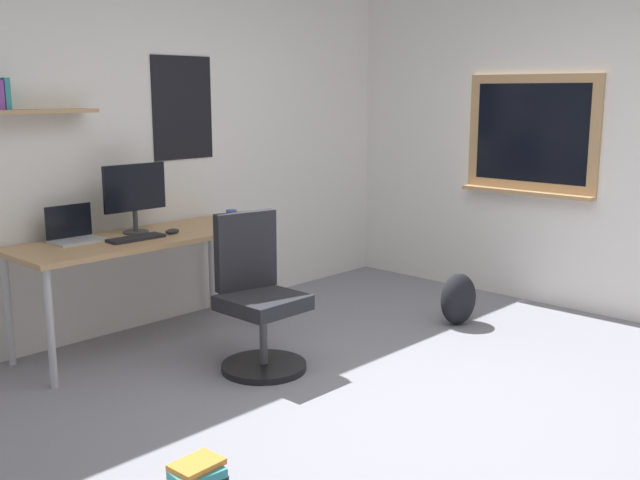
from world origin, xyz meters
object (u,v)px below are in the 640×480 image
at_px(desk, 141,246).
at_px(computer_mouse, 172,231).
at_px(book_stack_on_floor, 196,478).
at_px(coffee_mug, 231,216).
at_px(keyboard, 136,238).
at_px(backpack, 458,299).
at_px(monitor_primary, 135,193).
at_px(laptop, 74,233).
at_px(office_chair, 258,303).

xyz_separation_m(desk, computer_mouse, (0.20, -0.08, 0.08)).
bearing_deg(book_stack_on_floor, coffee_mug, 46.08).
xyz_separation_m(keyboard, computer_mouse, (0.28, -0.00, 0.01)).
bearing_deg(backpack, book_stack_on_floor, -169.94).
bearing_deg(coffee_mug, computer_mouse, -174.85).
xyz_separation_m(computer_mouse, book_stack_on_floor, (-1.13, -1.70, -0.69)).
relative_size(keyboard, backpack, 0.99).
distance_m(backpack, book_stack_on_floor, 2.79).
bearing_deg(coffee_mug, desk, 177.57).
bearing_deg(backpack, monitor_primary, 141.75).
bearing_deg(backpack, laptop, 146.66).
bearing_deg(coffee_mug, office_chair, -121.30).
bearing_deg(keyboard, office_chair, -67.92).
bearing_deg(laptop, office_chair, -58.97).
bearing_deg(computer_mouse, coffee_mug, 5.15).
bearing_deg(desk, computer_mouse, -22.76).
bearing_deg(book_stack_on_floor, computer_mouse, 56.39).
distance_m(office_chair, keyboard, 0.92).
bearing_deg(laptop, monitor_primary, -6.48).
xyz_separation_m(monitor_primary, book_stack_on_floor, (-0.98, -1.88, -0.94)).
height_order(desk, computer_mouse, computer_mouse).
bearing_deg(book_stack_on_floor, monitor_primary, 62.64).
bearing_deg(keyboard, book_stack_on_floor, -116.54).
height_order(office_chair, computer_mouse, office_chair).
height_order(office_chair, monitor_primary, monitor_primary).
bearing_deg(computer_mouse, office_chair, -86.98).
relative_size(monitor_primary, computer_mouse, 4.46).
distance_m(desk, keyboard, 0.14).
xyz_separation_m(laptop, monitor_primary, (0.42, -0.05, 0.22)).
height_order(monitor_primary, book_stack_on_floor, monitor_primary).
bearing_deg(computer_mouse, backpack, -36.75).
xyz_separation_m(computer_mouse, coffee_mug, (0.55, 0.05, 0.03)).
relative_size(desk, computer_mouse, 16.34).
xyz_separation_m(desk, laptop, (-0.38, 0.15, 0.12)).
height_order(computer_mouse, book_stack_on_floor, computer_mouse).
height_order(keyboard, book_stack_on_floor, keyboard).
xyz_separation_m(office_chair, backpack, (1.58, -0.42, -0.22)).
relative_size(keyboard, computer_mouse, 3.56).
xyz_separation_m(backpack, book_stack_on_floor, (-2.75, -0.49, -0.12)).
bearing_deg(book_stack_on_floor, office_chair, 37.70).
bearing_deg(laptop, computer_mouse, -22.24).
distance_m(desk, coffee_mug, 0.76).
height_order(office_chair, book_stack_on_floor, office_chair).
relative_size(desk, backpack, 4.53).
bearing_deg(keyboard, backpack, -32.48).
bearing_deg(monitor_primary, keyboard, -124.16).
bearing_deg(office_chair, laptop, 121.03).
bearing_deg(keyboard, monitor_primary, 55.84).
bearing_deg(book_stack_on_floor, laptop, 74.11).
bearing_deg(desk, laptop, 158.03).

